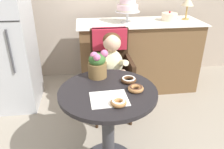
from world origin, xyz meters
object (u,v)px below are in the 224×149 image
object	(u,v)px
cafe_table	(108,114)
refrigerator	(0,35)
table_lamp	(188,2)
flower_vase	(97,64)
wicker_chair	(110,60)
donut_side	(119,102)
tiered_cake_stand	(127,6)
donut_mid	(129,80)
round_layer_cake	(169,17)
donut_front	(136,88)
seated_child	(112,62)

from	to	relation	value
cafe_table	refrigerator	bearing A→B (deg)	133.67
table_lamp	refrigerator	distance (m)	2.25
cafe_table	flower_vase	size ratio (longest dim) A/B	3.24
flower_vase	refrigerator	bearing A→B (deg)	138.80
wicker_chair	refrigerator	world-z (taller)	refrigerator
donut_side	tiered_cake_stand	size ratio (longest dim) A/B	0.31
cafe_table	tiered_cake_stand	bearing A→B (deg)	73.43
cafe_table	donut_mid	world-z (taller)	donut_mid
flower_vase	round_layer_cake	bearing A→B (deg)	48.18
wicker_chair	tiered_cake_stand	xyz separation A→B (m)	(0.27, 0.55, 0.46)
donut_front	flower_vase	bearing A→B (deg)	134.09
seated_child	table_lamp	xyz separation A→B (m)	(1.05, 0.76, 0.44)
seated_child	tiered_cake_stand	xyz separation A→B (m)	(0.27, 0.70, 0.42)
wicker_chair	tiered_cake_stand	distance (m)	0.77
cafe_table	tiered_cake_stand	world-z (taller)	tiered_cake_stand
cafe_table	round_layer_cake	xyz separation A→B (m)	(0.94, 1.34, 0.44)
tiered_cake_stand	cafe_table	bearing A→B (deg)	-106.57
wicker_chair	refrigerator	size ratio (longest dim) A/B	0.56
donut_mid	seated_child	bearing A→B (deg)	97.17
donut_mid	tiered_cake_stand	xyz separation A→B (m)	(0.21, 1.19, 0.36)
round_layer_cake	refrigerator	size ratio (longest dim) A/B	0.12
donut_front	donut_side	distance (m)	0.22
donut_mid	table_lamp	world-z (taller)	table_lamp
wicker_chair	donut_front	world-z (taller)	wicker_chair
seated_child	donut_front	world-z (taller)	seated_child
donut_front	flower_vase	size ratio (longest dim) A/B	0.51
cafe_table	donut_side	world-z (taller)	donut_side
donut_mid	round_layer_cake	distance (m)	1.46
donut_mid	donut_side	world-z (taller)	donut_side
wicker_chair	donut_mid	size ratio (longest dim) A/B	8.00
cafe_table	table_lamp	bearing A→B (deg)	49.39
flower_vase	cafe_table	bearing A→B (deg)	-76.36
cafe_table	donut_mid	distance (m)	0.31
donut_side	flower_vase	world-z (taller)	flower_vase
flower_vase	seated_child	bearing A→B (deg)	65.46
flower_vase	round_layer_cake	xyz separation A→B (m)	(0.99, 1.11, 0.12)
tiered_cake_stand	table_lamp	xyz separation A→B (m)	(0.78, 0.06, 0.02)
refrigerator	cafe_table	bearing A→B (deg)	-46.33
tiered_cake_stand	donut_front	bearing A→B (deg)	-98.05
seated_child	round_layer_cake	size ratio (longest dim) A/B	3.69
wicker_chair	refrigerator	xyz separation A→B (m)	(-1.16, 0.35, 0.21)
donut_front	donut_mid	distance (m)	0.14
cafe_table	wicker_chair	size ratio (longest dim) A/B	0.75
round_layer_cake	table_lamp	distance (m)	0.29
wicker_chair	refrigerator	distance (m)	1.23
wicker_chair	donut_mid	xyz separation A→B (m)	(0.06, -0.65, 0.10)
donut_front	refrigerator	xyz separation A→B (m)	(-1.25, 1.13, 0.11)
donut_front	refrigerator	size ratio (longest dim) A/B	0.07
seated_child	donut_mid	size ratio (longest dim) A/B	6.09
flower_vase	refrigerator	distance (m)	1.32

